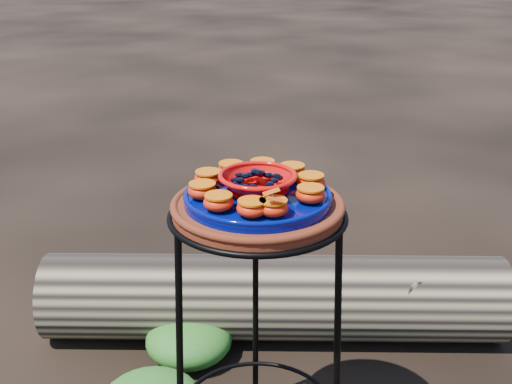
{
  "coord_description": "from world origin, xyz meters",
  "views": [
    {
      "loc": [
        -0.03,
        -1.31,
        1.28
      ],
      "look_at": [
        -0.0,
        0.0,
        0.76
      ],
      "focal_mm": 45.0,
      "sensor_mm": 36.0,
      "label": 1
    }
  ],
  "objects_px": {
    "plant_stand": "(257,346)",
    "red_bowl": "(258,184)",
    "cobalt_plate": "(258,198)",
    "terracotta_saucer": "(258,209)",
    "driftwood_log": "(274,297)"
  },
  "relations": [
    {
      "from": "terracotta_saucer",
      "to": "red_bowl",
      "type": "distance_m",
      "value": 0.06
    },
    {
      "from": "cobalt_plate",
      "to": "driftwood_log",
      "type": "height_order",
      "value": "cobalt_plate"
    },
    {
      "from": "driftwood_log",
      "to": "cobalt_plate",
      "type": "bearing_deg",
      "value": -97.02
    },
    {
      "from": "plant_stand",
      "to": "red_bowl",
      "type": "relative_size",
      "value": 4.3
    },
    {
      "from": "cobalt_plate",
      "to": "driftwood_log",
      "type": "xyz_separation_m",
      "value": [
        0.07,
        0.56,
        -0.6
      ]
    },
    {
      "from": "driftwood_log",
      "to": "plant_stand",
      "type": "bearing_deg",
      "value": -97.02
    },
    {
      "from": "driftwood_log",
      "to": "red_bowl",
      "type": "bearing_deg",
      "value": -97.02
    },
    {
      "from": "terracotta_saucer",
      "to": "red_bowl",
      "type": "relative_size",
      "value": 2.33
    },
    {
      "from": "terracotta_saucer",
      "to": "cobalt_plate",
      "type": "bearing_deg",
      "value": 0.0
    },
    {
      "from": "red_bowl",
      "to": "driftwood_log",
      "type": "relative_size",
      "value": 0.11
    },
    {
      "from": "terracotta_saucer",
      "to": "plant_stand",
      "type": "bearing_deg",
      "value": 0.0
    },
    {
      "from": "plant_stand",
      "to": "terracotta_saucer",
      "type": "bearing_deg",
      "value": 0.0
    },
    {
      "from": "terracotta_saucer",
      "to": "cobalt_plate",
      "type": "distance_m",
      "value": 0.03
    },
    {
      "from": "red_bowl",
      "to": "driftwood_log",
      "type": "bearing_deg",
      "value": 82.98
    },
    {
      "from": "cobalt_plate",
      "to": "terracotta_saucer",
      "type": "bearing_deg",
      "value": 0.0
    }
  ]
}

